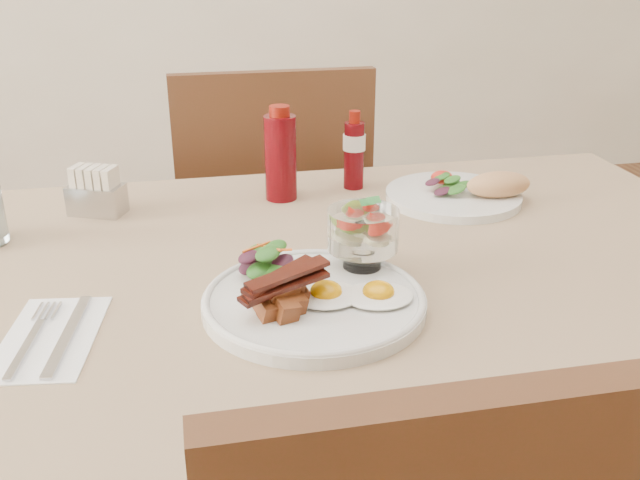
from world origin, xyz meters
The scene contains 12 objects.
table centered at (0.00, 0.00, 0.66)m, with size 1.33×0.88×0.75m.
chair_far centered at (0.00, 0.66, 0.52)m, with size 0.42×0.42×0.93m.
main_plate centered at (-0.05, -0.11, 0.76)m, with size 0.28×0.28×0.02m, color silver.
fried_eggs centered at (0.00, -0.12, 0.77)m, with size 0.18×0.12×0.02m.
bacon_potato_pile centered at (-0.09, -0.14, 0.79)m, with size 0.12×0.08×0.05m.
side_salad centered at (-0.10, -0.04, 0.79)m, with size 0.08×0.07×0.04m.
fruit_cup centered at (0.03, -0.04, 0.82)m, with size 0.10×0.10×0.10m.
second_plate centered at (0.28, 0.22, 0.77)m, with size 0.24×0.24×0.06m.
ketchup_bottle centered at (-0.03, 0.30, 0.83)m, with size 0.07×0.07×0.17m.
hot_sauce_bottle centered at (0.11, 0.33, 0.82)m, with size 0.05×0.05×0.14m.
sugar_caddy centered at (-0.34, 0.28, 0.79)m, with size 0.10×0.08×0.08m.
napkin_cutlery centered at (-0.36, -0.12, 0.75)m, with size 0.13×0.20×0.01m.
Camera 1 is at (-0.20, -0.88, 1.19)m, focal length 40.00 mm.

